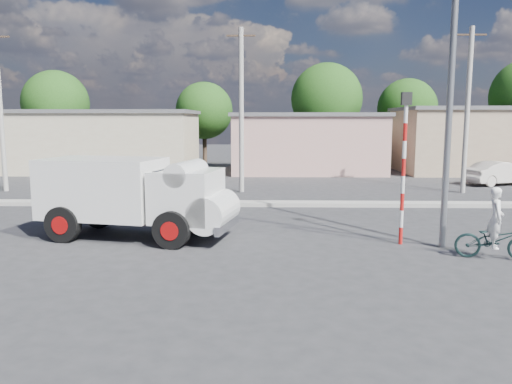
{
  "coord_description": "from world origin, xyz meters",
  "views": [
    {
      "loc": [
        -0.66,
        -12.77,
        3.6
      ],
      "look_at": [
        -1.05,
        3.03,
        1.3
      ],
      "focal_mm": 35.0,
      "sensor_mm": 36.0,
      "label": 1
    }
  ],
  "objects_px": {
    "cyclist": "(495,229)",
    "bicycle": "(494,240)",
    "car_cream": "(500,173)",
    "traffic_pole": "(404,155)",
    "truck": "(137,194)",
    "streetlight": "(446,69)"
  },
  "relations": [
    {
      "from": "traffic_pole",
      "to": "car_cream",
      "type": "bearing_deg",
      "value": 56.42
    },
    {
      "from": "bicycle",
      "to": "traffic_pole",
      "type": "height_order",
      "value": "traffic_pole"
    },
    {
      "from": "cyclist",
      "to": "bicycle",
      "type": "bearing_deg",
      "value": 0.0
    },
    {
      "from": "car_cream",
      "to": "streetlight",
      "type": "relative_size",
      "value": 0.44
    },
    {
      "from": "bicycle",
      "to": "car_cream",
      "type": "xyz_separation_m",
      "value": [
        7.02,
        15.11,
        0.14
      ]
    },
    {
      "from": "truck",
      "to": "traffic_pole",
      "type": "bearing_deg",
      "value": 6.82
    },
    {
      "from": "cyclist",
      "to": "streetlight",
      "type": "height_order",
      "value": "streetlight"
    },
    {
      "from": "traffic_pole",
      "to": "streetlight",
      "type": "distance_m",
      "value": 2.56
    },
    {
      "from": "bicycle",
      "to": "car_cream",
      "type": "relative_size",
      "value": 0.49
    },
    {
      "from": "car_cream",
      "to": "traffic_pole",
      "type": "xyz_separation_m",
      "value": [
        -9.02,
        -13.59,
        1.94
      ]
    },
    {
      "from": "cyclist",
      "to": "car_cream",
      "type": "relative_size",
      "value": 0.4
    },
    {
      "from": "car_cream",
      "to": "bicycle",
      "type": "bearing_deg",
      "value": 135.43
    },
    {
      "from": "truck",
      "to": "car_cream",
      "type": "height_order",
      "value": "truck"
    },
    {
      "from": "cyclist",
      "to": "traffic_pole",
      "type": "height_order",
      "value": "traffic_pole"
    },
    {
      "from": "truck",
      "to": "bicycle",
      "type": "bearing_deg",
      "value": -0.91
    },
    {
      "from": "bicycle",
      "to": "cyclist",
      "type": "xyz_separation_m",
      "value": [
        0.0,
        0.0,
        0.29
      ]
    },
    {
      "from": "bicycle",
      "to": "traffic_pole",
      "type": "distance_m",
      "value": 3.27
    },
    {
      "from": "cyclist",
      "to": "streetlight",
      "type": "distance_m",
      "value": 4.47
    },
    {
      "from": "truck",
      "to": "car_cream",
      "type": "distance_m",
      "value": 21.29
    },
    {
      "from": "truck",
      "to": "bicycle",
      "type": "relative_size",
      "value": 3.19
    },
    {
      "from": "cyclist",
      "to": "car_cream",
      "type": "distance_m",
      "value": 16.66
    },
    {
      "from": "cyclist",
      "to": "traffic_pole",
      "type": "bearing_deg",
      "value": 66.09
    }
  ]
}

